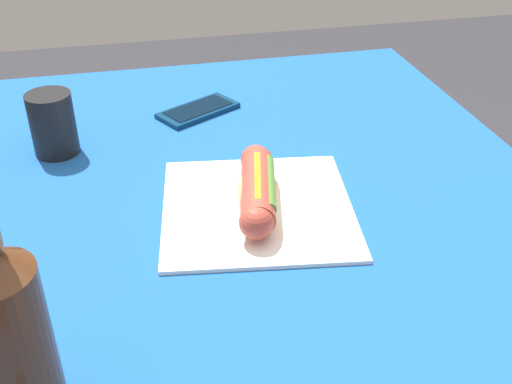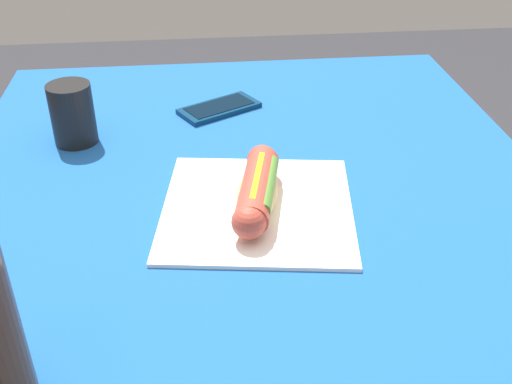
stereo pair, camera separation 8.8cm
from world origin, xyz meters
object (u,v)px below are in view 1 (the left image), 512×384
Objects in this scene: cell_phone at (198,110)px; soda_bottle at (8,337)px; hot_dog at (257,190)px; drinking_cup at (53,124)px.

soda_bottle is (0.64, -0.25, 0.10)m from cell_phone.
cell_phone is at bearing 158.34° from soda_bottle.
hot_dog reaches higher than cell_phone.
hot_dog is 0.42m from soda_bottle.
drinking_cup is (-0.24, -0.29, 0.02)m from hot_dog.
cell_phone is at bearing -174.20° from hot_dog.
hot_dog is 0.83× the size of soda_bottle.
cell_phone is 0.66× the size of soda_bottle.
hot_dog is at bearing 5.80° from cell_phone.
drinking_cup is (-0.54, 0.00, -0.06)m from soda_bottle.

